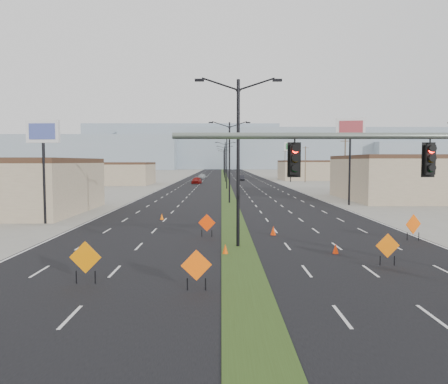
{
  "coord_description": "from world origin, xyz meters",
  "views": [
    {
      "loc": [
        -1.0,
        -14.12,
        5.16
      ],
      "look_at": [
        -0.83,
        13.85,
        3.2
      ],
      "focal_mm": 35.0,
      "sensor_mm": 36.0,
      "label": 1
    }
  ],
  "objects_px": {
    "streetlight_1": "(229,159)",
    "pole_sign_west": "(43,140)",
    "construction_sign_2": "(207,224)",
    "cone_3": "(162,217)",
    "streetlight_6": "(224,161)",
    "car_far": "(202,176)",
    "streetlight_4": "(225,161)",
    "pole_sign_east_far": "(291,149)",
    "cone_0": "(225,249)",
    "cone_1": "(336,249)",
    "construction_sign_1": "(196,267)",
    "streetlight_3": "(225,160)",
    "streetlight_0": "(238,157)",
    "car_left": "(197,180)",
    "pole_sign_east_near": "(350,134)",
    "car_mid": "(241,178)",
    "streetlight_5": "(224,161)",
    "streetlight_2": "(227,160)",
    "construction_sign_0": "(85,259)",
    "construction_sign_3": "(388,247)",
    "cone_2": "(273,231)",
    "construction_sign_5": "(413,225)"
  },
  "relations": [
    {
      "from": "streetlight_4",
      "to": "construction_sign_1",
      "type": "bearing_deg",
      "value": -90.95
    },
    {
      "from": "streetlight_0",
      "to": "streetlight_5",
      "type": "relative_size",
      "value": 1.0
    },
    {
      "from": "construction_sign_3",
      "to": "pole_sign_east_near",
      "type": "relative_size",
      "value": 0.16
    },
    {
      "from": "pole_sign_west",
      "to": "construction_sign_2",
      "type": "bearing_deg",
      "value": -19.93
    },
    {
      "from": "streetlight_6",
      "to": "car_far",
      "type": "distance_m",
      "value": 64.21
    },
    {
      "from": "construction_sign_2",
      "to": "pole_sign_east_near",
      "type": "bearing_deg",
      "value": 62.09
    },
    {
      "from": "streetlight_1",
      "to": "pole_sign_west",
      "type": "height_order",
      "value": "streetlight_1"
    },
    {
      "from": "streetlight_6",
      "to": "pole_sign_east_near",
      "type": "distance_m",
      "value": 143.41
    },
    {
      "from": "streetlight_4",
      "to": "pole_sign_east_far",
      "type": "relative_size",
      "value": 1.0
    },
    {
      "from": "car_left",
      "to": "streetlight_6",
      "type": "bearing_deg",
      "value": 92.77
    },
    {
      "from": "construction_sign_2",
      "to": "cone_3",
      "type": "relative_size",
      "value": 2.82
    },
    {
      "from": "streetlight_5",
      "to": "cone_1",
      "type": "distance_m",
      "value": 142.25
    },
    {
      "from": "car_mid",
      "to": "pole_sign_east_near",
      "type": "bearing_deg",
      "value": -83.35
    },
    {
      "from": "streetlight_2",
      "to": "construction_sign_3",
      "type": "height_order",
      "value": "streetlight_2"
    },
    {
      "from": "car_left",
      "to": "construction_sign_2",
      "type": "relative_size",
      "value": 2.97
    },
    {
      "from": "car_far",
      "to": "pole_sign_west",
      "type": "distance_m",
      "value": 94.91
    },
    {
      "from": "streetlight_1",
      "to": "cone_2",
      "type": "relative_size",
      "value": 15.42
    },
    {
      "from": "streetlight_0",
      "to": "car_far",
      "type": "bearing_deg",
      "value": 93.7
    },
    {
      "from": "car_mid",
      "to": "construction_sign_0",
      "type": "xyz_separation_m",
      "value": [
        -11.15,
        -100.55,
        0.37
      ]
    },
    {
      "from": "streetlight_2",
      "to": "cone_3",
      "type": "xyz_separation_m",
      "value": [
        -6.29,
        -43.69,
        -5.14
      ]
    },
    {
      "from": "streetlight_0",
      "to": "construction_sign_1",
      "type": "xyz_separation_m",
      "value": [
        -2.0,
        -9.0,
        -4.44
      ]
    },
    {
      "from": "streetlight_4",
      "to": "cone_0",
      "type": "relative_size",
      "value": 17.19
    },
    {
      "from": "streetlight_0",
      "to": "construction_sign_0",
      "type": "height_order",
      "value": "streetlight_0"
    },
    {
      "from": "streetlight_2",
      "to": "streetlight_3",
      "type": "xyz_separation_m",
      "value": [
        0.0,
        28.0,
        0.0
      ]
    },
    {
      "from": "pole_sign_east_near",
      "to": "streetlight_4",
      "type": "bearing_deg",
      "value": 110.29
    },
    {
      "from": "streetlight_4",
      "to": "streetlight_3",
      "type": "bearing_deg",
      "value": -90.0
    },
    {
      "from": "cone_0",
      "to": "cone_3",
      "type": "relative_size",
      "value": 1.05
    },
    {
      "from": "streetlight_0",
      "to": "cone_0",
      "type": "relative_size",
      "value": 17.19
    },
    {
      "from": "cone_3",
      "to": "pole_sign_east_far",
      "type": "relative_size",
      "value": 0.06
    },
    {
      "from": "car_left",
      "to": "pole_sign_east_far",
      "type": "relative_size",
      "value": 0.47
    },
    {
      "from": "streetlight_0",
      "to": "construction_sign_0",
      "type": "relative_size",
      "value": 5.5
    },
    {
      "from": "cone_0",
      "to": "cone_1",
      "type": "xyz_separation_m",
      "value": [
        6.18,
        0.12,
        -0.01
      ]
    },
    {
      "from": "pole_sign_east_near",
      "to": "pole_sign_west",
      "type": "bearing_deg",
      "value": -141.86
    },
    {
      "from": "construction_sign_2",
      "to": "construction_sign_1",
      "type": "bearing_deg",
      "value": -81.47
    },
    {
      "from": "streetlight_4",
      "to": "cone_2",
      "type": "bearing_deg",
      "value": -88.6
    },
    {
      "from": "cone_1",
      "to": "pole_sign_east_near",
      "type": "bearing_deg",
      "value": 72.25
    },
    {
      "from": "pole_sign_east_near",
      "to": "pole_sign_east_far",
      "type": "relative_size",
      "value": 1.02
    },
    {
      "from": "streetlight_1",
      "to": "construction_sign_1",
      "type": "bearing_deg",
      "value": -93.09
    },
    {
      "from": "streetlight_6",
      "to": "cone_1",
      "type": "height_order",
      "value": "streetlight_6"
    },
    {
      "from": "cone_3",
      "to": "streetlight_2",
      "type": "bearing_deg",
      "value": 81.81
    },
    {
      "from": "streetlight_1",
      "to": "cone_2",
      "type": "height_order",
      "value": "streetlight_1"
    },
    {
      "from": "car_far",
      "to": "car_mid",
      "type": "bearing_deg",
      "value": -42.63
    },
    {
      "from": "streetlight_3",
      "to": "cone_3",
      "type": "relative_size",
      "value": 17.98
    },
    {
      "from": "streetlight_6",
      "to": "cone_1",
      "type": "xyz_separation_m",
      "value": [
        5.39,
        -170.06,
        -5.13
      ]
    },
    {
      "from": "construction_sign_2",
      "to": "cone_2",
      "type": "relative_size",
      "value": 2.42
    },
    {
      "from": "streetlight_2",
      "to": "construction_sign_1",
      "type": "xyz_separation_m",
      "value": [
        -2.0,
        -65.0,
        -4.44
      ]
    },
    {
      "from": "streetlight_4",
      "to": "construction_sign_5",
      "type": "xyz_separation_m",
      "value": [
        11.5,
        -110.03,
        -4.4
      ]
    },
    {
      "from": "construction_sign_0",
      "to": "cone_3",
      "type": "height_order",
      "value": "construction_sign_0"
    },
    {
      "from": "car_far",
      "to": "construction_sign_1",
      "type": "height_order",
      "value": "construction_sign_1"
    },
    {
      "from": "car_far",
      "to": "construction_sign_2",
      "type": "xyz_separation_m",
      "value": [
        4.74,
        -100.89,
        0.22
      ]
    }
  ]
}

